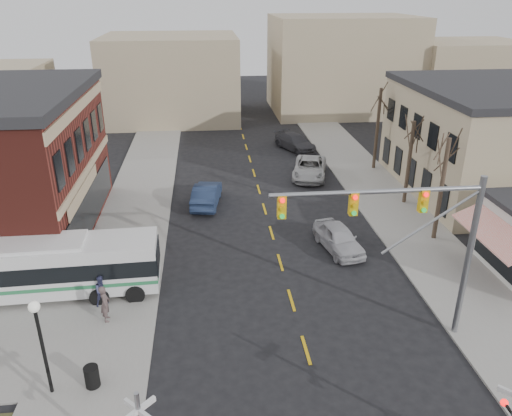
{
  "coord_description": "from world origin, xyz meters",
  "views": [
    {
      "loc": [
        -4.16,
        -15.87,
        15.15
      ],
      "look_at": [
        -1.43,
        10.37,
        3.5
      ],
      "focal_mm": 35.0,
      "sensor_mm": 36.0,
      "label": 1
    }
  ],
  "objects_px": {
    "car_a": "(339,238)",
    "car_b": "(207,194)",
    "transit_bus": "(41,267)",
    "pedestrian_far": "(102,291)",
    "street_lamp": "(39,329)",
    "pedestrian_near": "(105,303)",
    "car_c": "(310,168)",
    "traffic_signal_mast": "(417,229)",
    "car_d": "(295,142)",
    "trash_bin": "(92,377)"
  },
  "relations": [
    {
      "from": "car_b",
      "to": "pedestrian_near",
      "type": "relative_size",
      "value": 2.66
    },
    {
      "from": "transit_bus",
      "to": "trash_bin",
      "type": "distance_m",
      "value": 8.22
    },
    {
      "from": "traffic_signal_mast",
      "to": "car_c",
      "type": "bearing_deg",
      "value": 89.94
    },
    {
      "from": "traffic_signal_mast",
      "to": "street_lamp",
      "type": "relative_size",
      "value": 2.11
    },
    {
      "from": "car_b",
      "to": "car_c",
      "type": "height_order",
      "value": "car_b"
    },
    {
      "from": "car_a",
      "to": "pedestrian_near",
      "type": "xyz_separation_m",
      "value": [
        -13.26,
        -6.17,
        0.28
      ]
    },
    {
      "from": "street_lamp",
      "to": "pedestrian_far",
      "type": "height_order",
      "value": "street_lamp"
    },
    {
      "from": "car_c",
      "to": "pedestrian_far",
      "type": "distance_m",
      "value": 23.16
    },
    {
      "from": "car_b",
      "to": "car_d",
      "type": "height_order",
      "value": "car_b"
    },
    {
      "from": "traffic_signal_mast",
      "to": "transit_bus",
      "type": "bearing_deg",
      "value": 163.5
    },
    {
      "from": "car_b",
      "to": "pedestrian_far",
      "type": "height_order",
      "value": "pedestrian_far"
    },
    {
      "from": "transit_bus",
      "to": "car_a",
      "type": "relative_size",
      "value": 2.6
    },
    {
      "from": "car_b",
      "to": "car_d",
      "type": "distance_m",
      "value": 16.16
    },
    {
      "from": "car_b",
      "to": "car_c",
      "type": "distance_m",
      "value": 10.41
    },
    {
      "from": "trash_bin",
      "to": "car_b",
      "type": "height_order",
      "value": "car_b"
    },
    {
      "from": "car_c",
      "to": "street_lamp",
      "type": "bearing_deg",
      "value": -107.87
    },
    {
      "from": "transit_bus",
      "to": "car_a",
      "type": "xyz_separation_m",
      "value": [
        16.92,
        3.5,
        -0.97
      ]
    },
    {
      "from": "transit_bus",
      "to": "pedestrian_far",
      "type": "bearing_deg",
      "value": -21.73
    },
    {
      "from": "car_d",
      "to": "transit_bus",
      "type": "bearing_deg",
      "value": -150.7
    },
    {
      "from": "trash_bin",
      "to": "street_lamp",
      "type": "bearing_deg",
      "value": -174.56
    },
    {
      "from": "car_d",
      "to": "pedestrian_near",
      "type": "height_order",
      "value": "pedestrian_near"
    },
    {
      "from": "street_lamp",
      "to": "car_c",
      "type": "distance_m",
      "value": 28.76
    },
    {
      "from": "transit_bus",
      "to": "pedestrian_far",
      "type": "distance_m",
      "value": 3.63
    },
    {
      "from": "pedestrian_far",
      "to": "pedestrian_near",
      "type": "bearing_deg",
      "value": -106.96
    },
    {
      "from": "street_lamp",
      "to": "pedestrian_near",
      "type": "height_order",
      "value": "street_lamp"
    },
    {
      "from": "pedestrian_far",
      "to": "car_c",
      "type": "bearing_deg",
      "value": 18.55
    },
    {
      "from": "trash_bin",
      "to": "car_a",
      "type": "relative_size",
      "value": 0.2
    },
    {
      "from": "street_lamp",
      "to": "pedestrian_near",
      "type": "bearing_deg",
      "value": 72.93
    },
    {
      "from": "traffic_signal_mast",
      "to": "pedestrian_near",
      "type": "distance_m",
      "value": 15.07
    },
    {
      "from": "trash_bin",
      "to": "pedestrian_far",
      "type": "distance_m",
      "value": 5.9
    },
    {
      "from": "trash_bin",
      "to": "pedestrian_far",
      "type": "bearing_deg",
      "value": 95.46
    },
    {
      "from": "car_a",
      "to": "pedestrian_near",
      "type": "distance_m",
      "value": 14.62
    },
    {
      "from": "traffic_signal_mast",
      "to": "street_lamp",
      "type": "bearing_deg",
      "value": -172.44
    },
    {
      "from": "car_a",
      "to": "car_b",
      "type": "relative_size",
      "value": 0.91
    },
    {
      "from": "pedestrian_near",
      "to": "pedestrian_far",
      "type": "distance_m",
      "value": 1.42
    },
    {
      "from": "car_a",
      "to": "pedestrian_near",
      "type": "bearing_deg",
      "value": -166.1
    },
    {
      "from": "traffic_signal_mast",
      "to": "pedestrian_near",
      "type": "bearing_deg",
      "value": 169.56
    },
    {
      "from": "transit_bus",
      "to": "traffic_signal_mast",
      "type": "bearing_deg",
      "value": -16.5
    },
    {
      "from": "traffic_signal_mast",
      "to": "car_a",
      "type": "relative_size",
      "value": 1.95
    },
    {
      "from": "street_lamp",
      "to": "trash_bin",
      "type": "bearing_deg",
      "value": 5.44
    },
    {
      "from": "car_c",
      "to": "pedestrian_far",
      "type": "bearing_deg",
      "value": -113.78
    },
    {
      "from": "traffic_signal_mast",
      "to": "trash_bin",
      "type": "distance_m",
      "value": 14.95
    },
    {
      "from": "transit_bus",
      "to": "car_b",
      "type": "relative_size",
      "value": 2.38
    },
    {
      "from": "pedestrian_near",
      "to": "street_lamp",
      "type": "bearing_deg",
      "value": 157.16
    },
    {
      "from": "transit_bus",
      "to": "pedestrian_near",
      "type": "relative_size",
      "value": 6.35
    },
    {
      "from": "street_lamp",
      "to": "car_a",
      "type": "height_order",
      "value": "street_lamp"
    },
    {
      "from": "car_a",
      "to": "car_d",
      "type": "bearing_deg",
      "value": 76.21
    },
    {
      "from": "car_b",
      "to": "car_d",
      "type": "relative_size",
      "value": 0.94
    },
    {
      "from": "pedestrian_far",
      "to": "car_b",
      "type": "bearing_deg",
      "value": 34.22
    },
    {
      "from": "car_c",
      "to": "traffic_signal_mast",
      "type": "bearing_deg",
      "value": -75.05
    }
  ]
}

